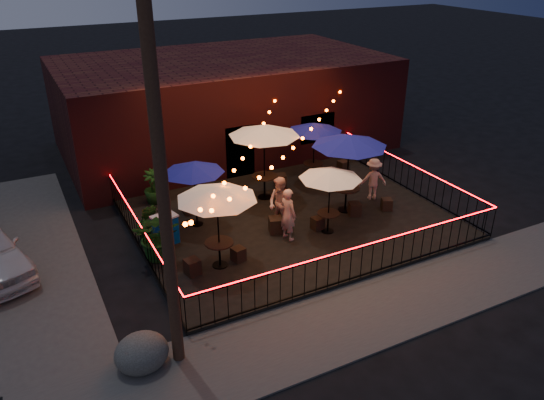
{
  "coord_description": "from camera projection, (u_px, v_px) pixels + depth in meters",
  "views": [
    {
      "loc": [
        -7.74,
        -11.73,
        8.44
      ],
      "look_at": [
        -0.92,
        1.53,
        1.22
      ],
      "focal_mm": 35.0,
      "sensor_mm": 36.0,
      "label": 1
    }
  ],
  "objects": [
    {
      "name": "cafe_table_4",
      "position": [
        350.0,
        141.0,
        17.21
      ],
      "size": [
        3.25,
        3.25,
        2.74
      ],
      "rotation": [
        0.0,
        0.0,
        -0.39
      ],
      "color": "black",
      "rests_on": "patio"
    },
    {
      "name": "potted_shrub_b",
      "position": [
        147.0,
        221.0,
        16.27
      ],
      "size": [
        0.81,
        0.72,
        1.23
      ],
      "primitive_type": "imported",
      "rotation": [
        0.0,
        0.0,
        -0.31
      ],
      "color": "#1A3B11",
      "rests_on": "patio"
    },
    {
      "name": "ground",
      "position": [
        321.0,
        249.0,
        16.26
      ],
      "size": [
        110.0,
        110.0,
        0.0
      ],
      "primitive_type": "plane",
      "color": "black",
      "rests_on": "ground"
    },
    {
      "name": "cafe_table_0",
      "position": [
        217.0,
        194.0,
        14.18
      ],
      "size": [
        2.45,
        2.45,
        2.47
      ],
      "rotation": [
        0.0,
        0.0,
        0.1
      ],
      "color": "black",
      "rests_on": "patio"
    },
    {
      "name": "bistro_chair_3",
      "position": [
        188.0,
        207.0,
        18.01
      ],
      "size": [
        0.38,
        0.38,
        0.44
      ],
      "primitive_type": "cube",
      "rotation": [
        0.0,
        0.0,
        3.13
      ],
      "color": "black",
      "rests_on": "patio"
    },
    {
      "name": "cafe_table_2",
      "position": [
        330.0,
        175.0,
        16.09
      ],
      "size": [
        2.26,
        2.26,
        2.15
      ],
      "rotation": [
        0.0,
        0.0,
        0.17
      ],
      "color": "black",
      "rests_on": "patio"
    },
    {
      "name": "bistro_chair_9",
      "position": [
        387.0,
        204.0,
        18.25
      ],
      "size": [
        0.46,
        0.46,
        0.41
      ],
      "primitive_type": "cube",
      "rotation": [
        0.0,
        0.0,
        2.72
      ],
      "color": "black",
      "rests_on": "patio"
    },
    {
      "name": "festoon_lights",
      "position": [
        267.0,
        160.0,
        16.11
      ],
      "size": [
        10.02,
        8.72,
        1.32
      ],
      "color": "#FF4000",
      "rests_on": "ground"
    },
    {
      "name": "bistro_chair_6",
      "position": [
        245.0,
        198.0,
        18.68
      ],
      "size": [
        0.42,
        0.42,
        0.44
      ],
      "primitive_type": "cube",
      "rotation": [
        0.0,
        0.0,
        0.15
      ],
      "color": "black",
      "rests_on": "patio"
    },
    {
      "name": "bistro_chair_10",
      "position": [
        324.0,
        177.0,
        20.24
      ],
      "size": [
        0.52,
        0.52,
        0.51
      ],
      "primitive_type": "cube",
      "rotation": [
        0.0,
        0.0,
        -0.24
      ],
      "color": "black",
      "rests_on": "patio"
    },
    {
      "name": "bistro_chair_0",
      "position": [
        192.0,
        267.0,
        14.68
      ],
      "size": [
        0.44,
        0.44,
        0.45
      ],
      "primitive_type": "cube",
      "rotation": [
        0.0,
        0.0,
        0.17
      ],
      "color": "black",
      "rests_on": "patio"
    },
    {
      "name": "fence_right",
      "position": [
        408.0,
        177.0,
        19.63
      ],
      "size": [
        0.04,
        8.0,
        1.04
      ],
      "rotation": [
        0.0,
        0.0,
        1.57
      ],
      "color": "black",
      "rests_on": "patio"
    },
    {
      "name": "cafe_table_5",
      "position": [
        315.0,
        128.0,
        19.71
      ],
      "size": [
        2.67,
        2.67,
        2.32
      ],
      "rotation": [
        0.0,
        0.0,
        -0.33
      ],
      "color": "black",
      "rests_on": "patio"
    },
    {
      "name": "bistro_chair_8",
      "position": [
        354.0,
        209.0,
        17.89
      ],
      "size": [
        0.48,
        0.48,
        0.45
      ],
      "primitive_type": "cube",
      "rotation": [
        0.0,
        0.0,
        -0.33
      ],
      "color": "black",
      "rests_on": "patio"
    },
    {
      "name": "potted_shrub_a",
      "position": [
        158.0,
        236.0,
        15.21
      ],
      "size": [
        1.64,
        1.54,
        1.47
      ],
      "primitive_type": "imported",
      "rotation": [
        0.0,
        0.0,
        -0.36
      ],
      "color": "#173D11",
      "rests_on": "patio"
    },
    {
      "name": "sidewalk",
      "position": [
        388.0,
        306.0,
        13.65
      ],
      "size": [
        18.0,
        2.5,
        0.05
      ],
      "primitive_type": "cube",
      "color": "#454140",
      "rests_on": "ground"
    },
    {
      "name": "bistro_chair_2",
      "position": [
        163.0,
        213.0,
        17.63
      ],
      "size": [
        0.47,
        0.47,
        0.43
      ],
      "primitive_type": "cube",
      "rotation": [
        0.0,
        0.0,
        -0.34
      ],
      "color": "black",
      "rests_on": "patio"
    },
    {
      "name": "bistro_chair_11",
      "position": [
        343.0,
        166.0,
        21.35
      ],
      "size": [
        0.41,
        0.41,
        0.44
      ],
      "primitive_type": "cube",
      "rotation": [
        0.0,
        0.0,
        3.26
      ],
      "color": "black",
      "rests_on": "patio"
    },
    {
      "name": "boulder",
      "position": [
        142.0,
        353.0,
        11.55
      ],
      "size": [
        1.05,
        0.9,
        0.81
      ],
      "primitive_type": "ellipsoid",
      "rotation": [
        0.0,
        0.0,
        0.02
      ],
      "color": "#444540",
      "rests_on": "ground"
    },
    {
      "name": "brick_building",
      "position": [
        224.0,
        103.0,
        23.8
      ],
      "size": [
        14.0,
        8.0,
        4.0
      ],
      "color": "#3B1012",
      "rests_on": "ground"
    },
    {
      "name": "fence_left",
      "position": [
        141.0,
        239.0,
        15.51
      ],
      "size": [
        0.04,
        8.0,
        1.04
      ],
      "rotation": [
        0.0,
        0.0,
        1.57
      ],
      "color": "black",
      "rests_on": "patio"
    },
    {
      "name": "bistro_chair_7",
      "position": [
        280.0,
        181.0,
        19.95
      ],
      "size": [
        0.53,
        0.53,
        0.5
      ],
      "primitive_type": "cube",
      "rotation": [
        0.0,
        0.0,
        2.83
      ],
      "color": "black",
      "rests_on": "patio"
    },
    {
      "name": "patron_b",
      "position": [
        280.0,
        204.0,
        16.78
      ],
      "size": [
        0.93,
        1.03,
        1.75
      ],
      "primitive_type": "imported",
      "rotation": [
        0.0,
        0.0,
        -1.19
      ],
      "color": "tan",
      "rests_on": "patio"
    },
    {
      "name": "bistro_chair_4",
      "position": [
        276.0,
        225.0,
        16.79
      ],
      "size": [
        0.54,
        0.54,
        0.51
      ],
      "primitive_type": "cube",
      "rotation": [
        0.0,
        0.0,
        -0.3
      ],
      "color": "black",
      "rests_on": "patio"
    },
    {
      "name": "fence_front",
      "position": [
        362.0,
        262.0,
        14.37
      ],
      "size": [
        10.0,
        0.04,
        1.04
      ],
      "color": "black",
      "rests_on": "patio"
    },
    {
      "name": "utility_pole",
      "position": [
        163.0,
        200.0,
        10.21
      ],
      "size": [
        0.26,
        0.26,
        8.0
      ],
      "primitive_type": "cylinder",
      "color": "#362216",
      "rests_on": "ground"
    },
    {
      "name": "cooler",
      "position": [
        165.0,
        229.0,
        16.07
      ],
      "size": [
        0.83,
        0.68,
        0.96
      ],
      "rotation": [
        0.0,
        0.0,
        0.25
      ],
      "color": "#053F9E",
      "rests_on": "patio"
    },
    {
      "name": "patron_c",
      "position": [
        373.0,
        179.0,
        18.83
      ],
      "size": [
        1.12,
        0.89,
        1.52
      ],
      "primitive_type": "imported",
      "rotation": [
        0.0,
        0.0,
        2.77
      ],
      "color": "tan",
      "rests_on": "patio"
    },
    {
      "name": "patron_a",
      "position": [
        288.0,
        214.0,
        16.19
      ],
      "size": [
        0.55,
        0.7,
        1.69
      ],
      "primitive_type": "imported",
      "rotation": [
        0.0,
        0.0,
        1.83
      ],
      "color": "tan",
      "rests_on": "patio"
    },
    {
      "name": "bistro_chair_5",
      "position": [
        317.0,
        223.0,
        17.01
      ],
      "size": [
        0.37,
        0.37,
        0.41
      ],
      "primitive_type": "cube",
      "rotation": [
        0.0,
        0.0,
        3.22
      ],
      "color": "black",
      "rests_on": "patio"
    },
    {
      "name": "cafe_table_1",
      "position": [
        193.0,
        169.0,
        16.51
      ],
      "size": [
        2.55,
        2.55,
        2.16
      ],
      "rotation": [
        0.0,
        0.0,
        0.37
      ],
      "color": "black",
      "rests_on": "patio"
    },
    {
      "name": "potted_shrub_c",
      "position": [
        153.0,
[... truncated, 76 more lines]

